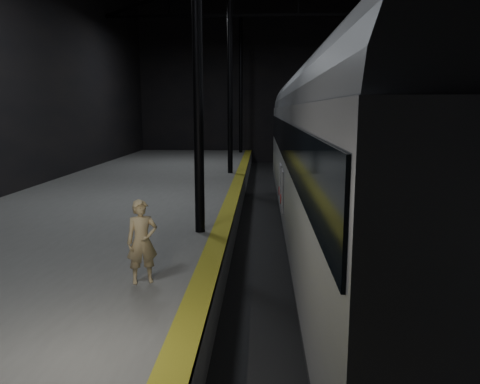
{
  "coord_description": "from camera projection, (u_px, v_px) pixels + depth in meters",
  "views": [
    {
      "loc": [
        -2.13,
        -16.24,
        4.26
      ],
      "look_at": [
        -2.75,
        -3.43,
        2.0
      ],
      "focal_mm": 35.0,
      "sensor_mm": 36.0,
      "label": 1
    }
  ],
  "objects": [
    {
      "name": "woman",
      "position": [
        142.0,
        242.0,
        8.82
      ],
      "size": [
        0.69,
        0.58,
        1.61
      ],
      "primitive_type": "imported",
      "rotation": [
        0.0,
        0.0,
        0.39
      ],
      "color": "tan",
      "rests_on": "platform_left"
    },
    {
      "name": "platform_left",
      "position": [
        113.0,
        215.0,
        16.88
      ],
      "size": [
        9.0,
        43.8,
        1.0
      ],
      "primitive_type": "cube",
      "color": "#575754",
      "rests_on": "ground"
    },
    {
      "name": "tactile_strip",
      "position": [
        230.0,
        203.0,
        16.59
      ],
      "size": [
        0.5,
        43.8,
        0.01
      ],
      "primitive_type": "cube",
      "color": "olive",
      "rests_on": "platform_left"
    },
    {
      "name": "track",
      "position": [
        322.0,
        229.0,
        16.6
      ],
      "size": [
        2.4,
        43.0,
        0.24
      ],
      "color": "#3F3328",
      "rests_on": "ground"
    },
    {
      "name": "ground",
      "position": [
        322.0,
        231.0,
        16.61
      ],
      "size": [
        44.0,
        44.0,
        0.0
      ],
      "primitive_type": "plane",
      "color": "black",
      "rests_on": "ground"
    },
    {
      "name": "train",
      "position": [
        336.0,
        147.0,
        13.5
      ],
      "size": [
        3.21,
        21.46,
        5.74
      ],
      "color": "#93969B",
      "rests_on": "ground"
    }
  ]
}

